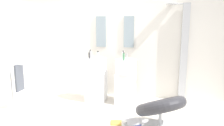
# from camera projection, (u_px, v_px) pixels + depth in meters

# --- Properties ---
(rear_partition) EXTENTS (4.80, 0.10, 2.60)m
(rear_partition) POSITION_uv_depth(u_px,v_px,m) (115.00, 39.00, 4.72)
(rear_partition) COLOR silver
(rear_partition) RESTS_ON ground_plane
(pedestal_sink_left) EXTENTS (0.44, 0.44, 1.03)m
(pedestal_sink_left) POSITION_uv_depth(u_px,v_px,m) (96.00, 79.00, 4.45)
(pedestal_sink_left) COLOR white
(pedestal_sink_left) RESTS_ON ground_plane
(pedestal_sink_right) EXTENTS (0.44, 0.44, 1.03)m
(pedestal_sink_right) POSITION_uv_depth(u_px,v_px,m) (126.00, 80.00, 4.32)
(pedestal_sink_right) COLOR white
(pedestal_sink_right) RESTS_ON ground_plane
(vanity_mirror_left) EXTENTS (0.22, 0.03, 0.68)m
(vanity_mirror_left) POSITION_uv_depth(u_px,v_px,m) (101.00, 32.00, 4.69)
(vanity_mirror_left) COLOR #8C9EA8
(vanity_mirror_right) EXTENTS (0.22, 0.03, 0.68)m
(vanity_mirror_right) POSITION_uv_depth(u_px,v_px,m) (129.00, 32.00, 4.56)
(vanity_mirror_right) COLOR #8C9EA8
(shower_column) EXTENTS (0.49, 0.24, 2.05)m
(shower_column) POSITION_uv_depth(u_px,v_px,m) (183.00, 51.00, 4.35)
(shower_column) COLOR #B7BABF
(shower_column) RESTS_ON ground_plane
(lounge_chair) EXTENTS (1.10, 1.10, 0.65)m
(lounge_chair) POSITION_uv_depth(u_px,v_px,m) (161.00, 109.00, 3.19)
(lounge_chair) COLOR #B7BABF
(lounge_chair) RESTS_ON ground_plane
(towel_rack) EXTENTS (0.37, 0.22, 0.95)m
(towel_rack) POSITION_uv_depth(u_px,v_px,m) (18.00, 79.00, 3.88)
(towel_rack) COLOR #B7BABF
(towel_rack) RESTS_ON ground_plane
(magazine_ochre) EXTENTS (0.23, 0.21, 0.02)m
(magazine_ochre) POSITION_uv_depth(u_px,v_px,m) (117.00, 123.00, 3.46)
(magazine_ochre) COLOR gold
(magazine_ochre) RESTS_ON area_rug
(coffee_mug) EXTENTS (0.09, 0.09, 0.09)m
(coffee_mug) POSITION_uv_depth(u_px,v_px,m) (124.00, 124.00, 3.35)
(coffee_mug) COLOR white
(coffee_mug) RESTS_ON area_rug
(soap_bottle_black) EXTENTS (0.04, 0.04, 0.14)m
(soap_bottle_black) POSITION_uv_depth(u_px,v_px,m) (90.00, 55.00, 4.34)
(soap_bottle_black) COLOR black
(soap_bottle_black) RESTS_ON pedestal_sink_left
(soap_bottle_white) EXTENTS (0.05, 0.05, 0.16)m
(soap_bottle_white) POSITION_uv_depth(u_px,v_px,m) (123.00, 55.00, 4.37)
(soap_bottle_white) COLOR white
(soap_bottle_white) RESTS_ON pedestal_sink_right
(soap_bottle_clear) EXTENTS (0.06, 0.06, 0.17)m
(soap_bottle_clear) POSITION_uv_depth(u_px,v_px,m) (98.00, 56.00, 4.22)
(soap_bottle_clear) COLOR silver
(soap_bottle_clear) RESTS_ON pedestal_sink_left
(soap_bottle_green) EXTENTS (0.04, 0.04, 0.16)m
(soap_bottle_green) POSITION_uv_depth(u_px,v_px,m) (124.00, 57.00, 4.09)
(soap_bottle_green) COLOR #59996B
(soap_bottle_green) RESTS_ON pedestal_sink_right
(soap_bottle_grey) EXTENTS (0.05, 0.05, 0.18)m
(soap_bottle_grey) POSITION_uv_depth(u_px,v_px,m) (91.00, 54.00, 4.34)
(soap_bottle_grey) COLOR #99999E
(soap_bottle_grey) RESTS_ON pedestal_sink_left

